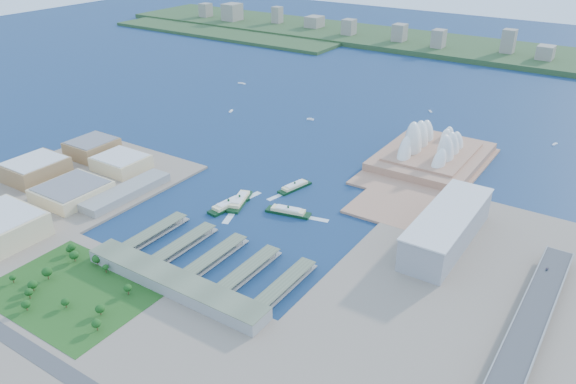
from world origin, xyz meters
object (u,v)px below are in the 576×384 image
Objects in this scene: ferry_a at (240,199)px; toaster_building at (447,228)px; opera_house at (434,140)px; ferry_c at (229,203)px; ferry_d at (288,210)px; car_c at (547,269)px; ferry_b at (295,185)px.

toaster_building is at bearing -7.95° from ferry_a.
toaster_building is 2.78× the size of ferry_a.
opera_house is 3.20× the size of ferry_c.
opera_house is at bearing 114.23° from toaster_building.
opera_house is at bearing -32.09° from ferry_d.
car_c is (275.08, 21.90, 10.57)m from ferry_d.
opera_house is 1.16× the size of toaster_building.
ferry_a is 11.48× the size of car_c.
car_c is at bearing 5.75° from ferry_b.
car_c reaches higher than ferry_d.
ferry_b is at bearing 173.35° from toaster_building.
toaster_building is at bearing -157.99° from ferry_c.
ferry_b is at bearing -6.89° from car_c.
ferry_a is 339.64m from car_c.
ferry_a is at bearing -103.76° from ferry_b.
ferry_c is 71.93m from ferry_d.
toaster_building is 3.16× the size of ferry_b.
car_c is (337.98, 31.91, 10.29)m from ferry_a.
toaster_building is at bearing 5.99° from ferry_b.
ferry_b is at bearing -106.58° from ferry_c.
opera_house is 219.62m from toaster_building.
opera_house reaches higher than ferry_c.
ferry_c is 1.07× the size of ferry_d.
ferry_c is at bearing 98.44° from ferry_d.
toaster_building is at bearing -65.77° from opera_house.
car_c is (191.00, -213.05, -16.45)m from opera_house.
ferry_d is (-84.08, -234.95, -27.01)m from opera_house.
toaster_building reaches higher than ferry_d.
ferry_c reaches higher than ferry_b.
ferry_c is at bearing -101.87° from ferry_b.
ferry_b is (-202.92, 23.65, -15.86)m from toaster_building.
toaster_building is at bearing -91.05° from ferry_d.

